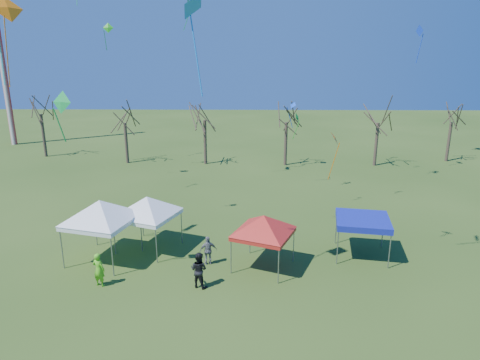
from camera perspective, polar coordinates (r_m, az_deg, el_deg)
The scene contains 22 objects.
ground at distance 22.66m, azimuth -4.56°, elevation -13.23°, with size 140.00×140.00×0.00m, color #2E4B18.
tree_0 at distance 52.49m, azimuth -25.25°, elevation 9.78°, with size 3.83×3.83×8.44m.
tree_1 at distance 46.38m, azimuth -15.25°, elevation 9.20°, with size 3.42×3.42×7.54m.
tree_2 at distance 44.45m, azimuth -4.78°, elevation 10.07°, with size 3.71×3.71×8.18m.
tree_3 at distance 44.09m, azimuth 6.26°, elevation 9.70°, with size 3.59×3.59×7.91m.
tree_4 at distance 45.83m, azimuth 18.11°, elevation 9.23°, with size 3.58×3.58×7.89m.
tree_5 at distance 50.78m, azimuth 26.58°, elevation 8.58°, with size 3.39×3.39×7.46m.
tent_white_west at distance 24.61m, azimuth -18.21°, elevation -3.11°, with size 4.49×4.49×4.10m.
tent_white_mid at distance 25.40m, azimuth -12.31°, elevation -2.66°, with size 4.01×4.01×3.78m.
tent_red at distance 22.71m, azimuth 3.18°, elevation -5.21°, with size 3.67×3.67×3.50m.
tent_blue at distance 25.27m, azimuth 16.05°, elevation -5.29°, with size 3.37×3.37×2.30m.
person_dark at distance 21.74m, azimuth -5.52°, elevation -11.83°, with size 0.90×0.70×1.85m, color black.
person_grey at distance 23.89m, azimuth -4.27°, elevation -9.35°, with size 0.96×0.40×1.64m, color slate.
person_green at distance 22.86m, azimuth -18.31°, elevation -11.28°, with size 0.65×0.42×1.77m, color #5BC71F.
kite_17 at distance 26.30m, azimuth 12.52°, elevation 5.37°, with size 0.70×1.04×2.98m.
kite_1 at distance 20.83m, azimuth -22.75°, elevation 9.47°, with size 1.08×0.69×2.37m.
kite_12 at distance 42.96m, azimuth 22.87°, elevation 17.78°, with size 0.54×1.07×3.31m.
kite_5 at distance 18.66m, azimuth -6.40°, elevation 21.99°, with size 1.34×1.56×4.19m.
kite_19 at distance 37.23m, azimuth 7.66°, elevation 8.20°, with size 0.70×0.91×2.27m.
kite_8 at distance 24.65m, azimuth -28.60°, elevation 19.42°, with size 1.65×1.69×4.39m.
kite_13 at distance 41.78m, azimuth -17.20°, elevation 18.77°, with size 0.96×0.68×2.38m.
kite_22 at distance 42.85m, azimuth 7.03°, elevation 9.76°, with size 1.04×1.07×2.66m.
Camera 1 is at (2.13, -19.57, 11.21)m, focal length 32.00 mm.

